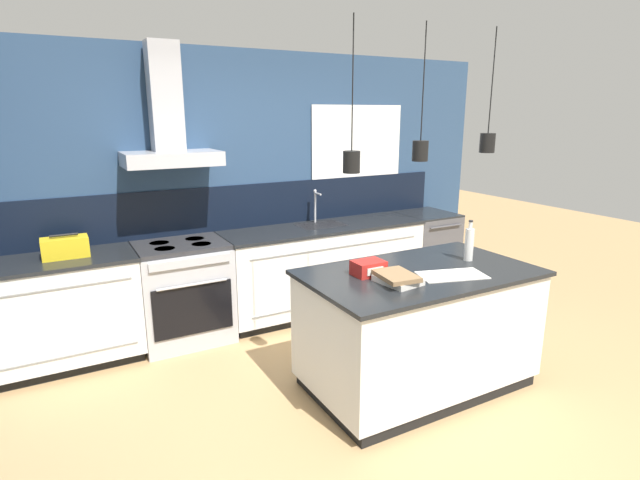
{
  "coord_description": "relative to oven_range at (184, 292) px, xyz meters",
  "views": [
    {
      "loc": [
        -1.76,
        -2.6,
        2.02
      ],
      "look_at": [
        0.08,
        0.72,
        1.05
      ],
      "focal_mm": 28.0,
      "sensor_mm": 36.0,
      "label": 1
    }
  ],
  "objects": [
    {
      "name": "ground_plane",
      "position": [
        0.78,
        -1.69,
        -0.46
      ],
      "size": [
        16.0,
        16.0,
        0.0
      ],
      "primitive_type": "plane",
      "color": "tan",
      "rests_on": "ground"
    },
    {
      "name": "wall_back",
      "position": [
        0.74,
        0.31,
        0.9
      ],
      "size": [
        5.6,
        2.07,
        2.6
      ],
      "color": "navy",
      "rests_on": "ground_plane"
    },
    {
      "name": "counter_run_left",
      "position": [
        -0.99,
        0.01,
        0.01
      ],
      "size": [
        1.2,
        0.64,
        0.91
      ],
      "color": "black",
      "rests_on": "ground_plane"
    },
    {
      "name": "counter_run_sink",
      "position": [
        1.44,
        0.01,
        0.01
      ],
      "size": [
        2.12,
        0.64,
        1.26
      ],
      "color": "black",
      "rests_on": "ground_plane"
    },
    {
      "name": "oven_range",
      "position": [
        0.0,
        0.0,
        0.0
      ],
      "size": [
        0.78,
        0.66,
        0.91
      ],
      "color": "#B5B5BA",
      "rests_on": "ground_plane"
    },
    {
      "name": "dishwasher",
      "position": [
        2.79,
        0.0,
        0.0
      ],
      "size": [
        0.59,
        0.65,
        0.91
      ],
      "color": "#4C4C51",
      "rests_on": "ground_plane"
    },
    {
      "name": "kitchen_island",
      "position": [
        1.33,
        -1.63,
        0.0
      ],
      "size": [
        1.69,
        0.99,
        0.91
      ],
      "color": "black",
      "rests_on": "ground_plane"
    },
    {
      "name": "bottle_on_island",
      "position": [
        1.83,
        -1.6,
        0.59
      ],
      "size": [
        0.07,
        0.07,
        0.32
      ],
      "color": "silver",
      "rests_on": "kitchen_island"
    },
    {
      "name": "book_stack",
      "position": [
        1.02,
        -1.76,
        0.49
      ],
      "size": [
        0.28,
        0.32,
        0.07
      ],
      "color": "silver",
      "rests_on": "kitchen_island"
    },
    {
      "name": "red_supply_box",
      "position": [
        0.95,
        -1.52,
        0.51
      ],
      "size": [
        0.22,
        0.17,
        0.1
      ],
      "color": "red",
      "rests_on": "kitchen_island"
    },
    {
      "name": "paper_pile",
      "position": [
        1.46,
        -1.82,
        0.46
      ],
      "size": [
        0.52,
        0.37,
        0.01
      ],
      "color": "silver",
      "rests_on": "kitchen_island"
    },
    {
      "name": "yellow_toolbox",
      "position": [
        -0.9,
        0.0,
        0.54
      ],
      "size": [
        0.34,
        0.18,
        0.19
      ],
      "color": "gold",
      "rests_on": "counter_run_left"
    }
  ]
}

